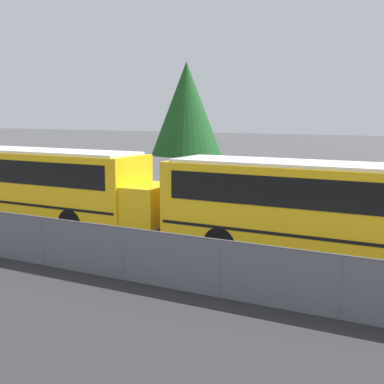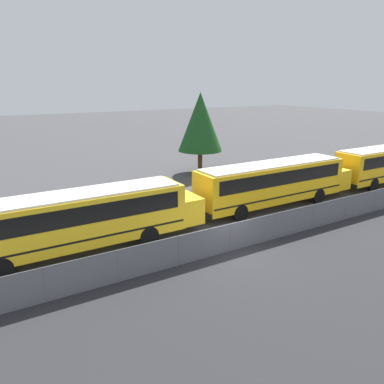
% 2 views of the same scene
% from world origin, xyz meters
% --- Properties ---
extents(school_bus_4, '(13.11, 2.44, 3.19)m').
position_xyz_m(school_bus_4, '(7.13, 4.37, 1.92)').
color(school_bus_4, yellow).
rests_on(school_bus_4, ground_plane).
extents(school_bus_5, '(13.11, 2.44, 3.19)m').
position_xyz_m(school_bus_5, '(20.66, 4.24, 1.92)').
color(school_bus_5, yellow).
rests_on(school_bus_5, ground_plane).
extents(tree_0, '(4.23, 4.23, 7.67)m').
position_xyz_m(tree_0, '(8.28, 16.03, 4.90)').
color(tree_0, '#51381E').
rests_on(tree_0, ground_plane).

